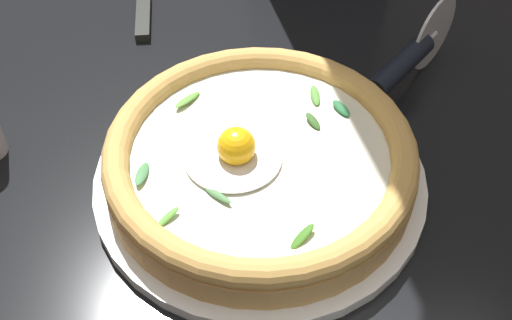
{
  "coord_description": "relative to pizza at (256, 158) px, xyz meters",
  "views": [
    {
      "loc": [
        -0.02,
        -0.39,
        0.45
      ],
      "look_at": [
        -0.0,
        -0.01,
        0.03
      ],
      "focal_mm": 46.03,
      "sensor_mm": 36.0,
      "label": 1
    }
  ],
  "objects": [
    {
      "name": "table_knife",
      "position": [
        -0.12,
        0.29,
        -0.03
      ],
      "size": [
        0.03,
        0.21,
        0.01
      ],
      "color": "silver",
      "rests_on": "ground"
    },
    {
      "name": "pizza",
      "position": [
        0.0,
        0.0,
        0.0
      ],
      "size": [
        0.27,
        0.27,
        0.06
      ],
      "color": "tan",
      "rests_on": "pizza_plate"
    },
    {
      "name": "pizza_cutter",
      "position": [
        0.16,
        0.13,
        0.01
      ],
      "size": [
        0.11,
        0.12,
        0.08
      ],
      "color": "silver",
      "rests_on": "ground"
    },
    {
      "name": "ground_plane",
      "position": [
        0.0,
        0.01,
        -0.05
      ],
      "size": [
        2.4,
        2.4,
        0.03
      ],
      "primitive_type": "cube",
      "color": "black",
      "rests_on": "ground"
    },
    {
      "name": "pizza_plate",
      "position": [
        0.0,
        0.0,
        -0.03
      ],
      "size": [
        0.3,
        0.3,
        0.01
      ],
      "primitive_type": "cylinder",
      "color": "white",
      "rests_on": "ground"
    }
  ]
}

